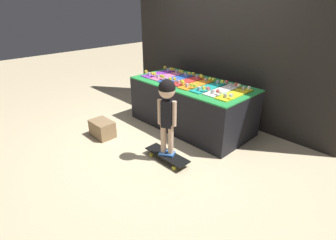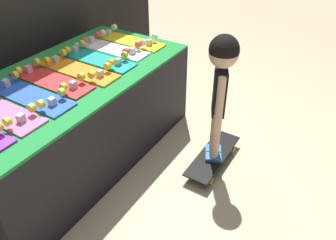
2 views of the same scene
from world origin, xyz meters
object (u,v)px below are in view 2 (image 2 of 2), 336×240
object	(u,v)px
skateboard_orange_on_rack	(77,69)
child	(221,77)
skateboard_white_on_rack	(111,48)
skateboard_on_floor	(213,156)
skateboard_teal_on_rack	(96,58)
skateboard_yellow_on_rack	(128,40)
skateboard_blue_on_rack	(29,95)
skateboard_red_on_rack	(51,79)

from	to	relation	value
skateboard_orange_on_rack	child	size ratio (longest dim) A/B	0.67
skateboard_white_on_rack	skateboard_on_floor	xyz separation A→B (m)	(-0.07, -1.05, -0.69)
skateboard_teal_on_rack	child	size ratio (longest dim) A/B	0.67
skateboard_white_on_rack	child	distance (m)	1.05
skateboard_orange_on_rack	skateboard_teal_on_rack	xyz separation A→B (m)	(0.22, 0.01, 0.00)
skateboard_teal_on_rack	skateboard_white_on_rack	size ratio (longest dim) A/B	1.00
skateboard_yellow_on_rack	child	xyz separation A→B (m)	(-0.29, -1.03, 0.04)
skateboard_blue_on_rack	skateboard_white_on_rack	bearing A→B (deg)	2.46
skateboard_on_floor	child	xyz separation A→B (m)	(0.00, -0.00, 0.73)
skateboard_red_on_rack	skateboard_on_floor	xyz separation A→B (m)	(0.60, -1.05, -0.69)
skateboard_yellow_on_rack	skateboard_on_floor	size ratio (longest dim) A/B	1.04
skateboard_on_floor	skateboard_orange_on_rack	bearing A→B (deg)	110.41
child	skateboard_teal_on_rack	bearing A→B (deg)	72.09
skateboard_red_on_rack	skateboard_teal_on_rack	world-z (taller)	same
skateboard_red_on_rack	skateboard_teal_on_rack	size ratio (longest dim) A/B	1.00
skateboard_orange_on_rack	child	bearing A→B (deg)	-69.59
skateboard_white_on_rack	skateboard_teal_on_rack	bearing A→B (deg)	-172.48
skateboard_blue_on_rack	skateboard_orange_on_rack	world-z (taller)	same
skateboard_blue_on_rack	skateboard_red_on_rack	xyz separation A→B (m)	(0.22, 0.04, 0.00)
skateboard_red_on_rack	child	bearing A→B (deg)	-60.40
skateboard_red_on_rack	skateboard_yellow_on_rack	distance (m)	0.89
skateboard_orange_on_rack	skateboard_teal_on_rack	world-z (taller)	same
skateboard_yellow_on_rack	skateboard_on_floor	world-z (taller)	skateboard_yellow_on_rack
skateboard_white_on_rack	skateboard_yellow_on_rack	xyz separation A→B (m)	(0.22, -0.02, 0.00)
skateboard_on_floor	skateboard_white_on_rack	bearing A→B (deg)	86.17
skateboard_teal_on_rack	skateboard_yellow_on_rack	xyz separation A→B (m)	(0.44, 0.01, 0.00)
skateboard_yellow_on_rack	skateboard_white_on_rack	bearing A→B (deg)	175.98
child	skateboard_orange_on_rack	bearing A→B (deg)	84.00
skateboard_yellow_on_rack	skateboard_on_floor	distance (m)	1.27
skateboard_orange_on_rack	skateboard_on_floor	distance (m)	1.27
skateboard_yellow_on_rack	child	distance (m)	1.07
skateboard_blue_on_rack	skateboard_orange_on_rack	bearing A→B (deg)	-0.36
skateboard_blue_on_rack	skateboard_yellow_on_rack	world-z (taller)	same
skateboard_orange_on_rack	skateboard_on_floor	bearing A→B (deg)	-69.59
skateboard_on_floor	skateboard_blue_on_rack	bearing A→B (deg)	129.07
skateboard_red_on_rack	skateboard_orange_on_rack	xyz separation A→B (m)	(0.22, -0.04, 0.00)
skateboard_orange_on_rack	child	xyz separation A→B (m)	(0.37, -1.00, 0.04)
skateboard_red_on_rack	child	xyz separation A→B (m)	(0.60, -1.05, 0.04)
skateboard_yellow_on_rack	child	size ratio (longest dim) A/B	0.67
skateboard_red_on_rack	skateboard_orange_on_rack	bearing A→B (deg)	-11.26
skateboard_yellow_on_rack	skateboard_on_floor	xyz separation A→B (m)	(-0.29, -1.03, -0.69)
skateboard_orange_on_rack	skateboard_on_floor	size ratio (longest dim) A/B	1.04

